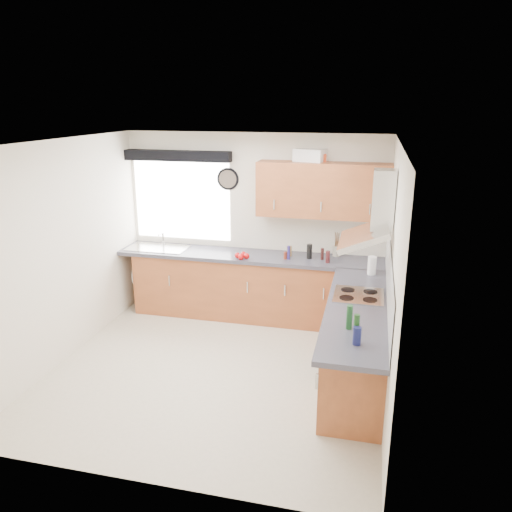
% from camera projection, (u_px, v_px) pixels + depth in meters
% --- Properties ---
extents(ground_plane, '(3.60, 3.60, 0.00)m').
position_uv_depth(ground_plane, '(217.00, 369.00, 5.61)').
color(ground_plane, beige).
extents(ceiling, '(3.60, 3.60, 0.02)m').
position_uv_depth(ceiling, '(211.00, 142.00, 4.87)').
color(ceiling, white).
rests_on(ceiling, wall_back).
extents(wall_back, '(3.60, 0.02, 2.50)m').
position_uv_depth(wall_back, '(254.00, 225.00, 6.91)').
color(wall_back, silver).
rests_on(wall_back, ground_plane).
extents(wall_front, '(3.60, 0.02, 2.50)m').
position_uv_depth(wall_front, '(137.00, 340.00, 3.56)').
color(wall_front, silver).
rests_on(wall_front, ground_plane).
extents(wall_left, '(0.02, 3.60, 2.50)m').
position_uv_depth(wall_left, '(62.00, 253.00, 5.63)').
color(wall_left, silver).
rests_on(wall_left, ground_plane).
extents(wall_right, '(0.02, 3.60, 2.50)m').
position_uv_depth(wall_right, '(391.00, 277.00, 4.84)').
color(wall_right, silver).
rests_on(wall_right, ground_plane).
extents(window, '(1.40, 0.02, 1.10)m').
position_uv_depth(window, '(182.00, 200.00, 7.04)').
color(window, white).
rests_on(window, wall_back).
extents(window_blind, '(1.50, 0.18, 0.14)m').
position_uv_depth(window_blind, '(177.00, 156.00, 6.77)').
color(window_blind, black).
rests_on(window_blind, wall_back).
extents(splashback, '(0.01, 3.00, 0.54)m').
position_uv_depth(splashback, '(389.00, 274.00, 5.14)').
color(splashback, white).
rests_on(splashback, wall_right).
extents(base_cab_back, '(3.00, 0.58, 0.86)m').
position_uv_depth(base_cab_back, '(242.00, 287.00, 6.90)').
color(base_cab_back, brown).
rests_on(base_cab_back, ground_plane).
extents(base_cab_corner, '(0.60, 0.60, 0.86)m').
position_uv_depth(base_cab_corner, '(360.00, 297.00, 6.54)').
color(base_cab_corner, brown).
rests_on(base_cab_corner, ground_plane).
extents(base_cab_right, '(0.58, 2.10, 0.86)m').
position_uv_depth(base_cab_right, '(356.00, 343.00, 5.28)').
color(base_cab_right, brown).
rests_on(base_cab_right, ground_plane).
extents(worktop_back, '(3.60, 0.62, 0.05)m').
position_uv_depth(worktop_back, '(249.00, 256.00, 6.74)').
color(worktop_back, '#31313A').
rests_on(worktop_back, base_cab_back).
extents(worktop_right, '(0.62, 2.42, 0.05)m').
position_uv_depth(worktop_right, '(357.00, 309.00, 5.01)').
color(worktop_right, '#31313A').
rests_on(worktop_right, base_cab_right).
extents(sink, '(0.84, 0.46, 0.10)m').
position_uv_depth(sink, '(158.00, 245.00, 7.01)').
color(sink, '#BDBEBE').
rests_on(sink, worktop_back).
extents(oven, '(0.56, 0.58, 0.85)m').
position_uv_depth(oven, '(356.00, 337.00, 5.43)').
color(oven, black).
rests_on(oven, ground_plane).
extents(hob_plate, '(0.52, 0.52, 0.01)m').
position_uv_depth(hob_plate, '(359.00, 295.00, 5.28)').
color(hob_plate, '#BDBEBE').
rests_on(hob_plate, worktop_right).
extents(extractor_hood, '(0.52, 0.78, 0.66)m').
position_uv_depth(extractor_hood, '(374.00, 217.00, 5.01)').
color(extractor_hood, '#BDBEBE').
rests_on(extractor_hood, wall_right).
extents(upper_cabinets, '(1.70, 0.35, 0.70)m').
position_uv_depth(upper_cabinets, '(323.00, 190.00, 6.38)').
color(upper_cabinets, brown).
rests_on(upper_cabinets, wall_back).
extents(washing_machine, '(0.60, 0.58, 0.79)m').
position_uv_depth(washing_machine, '(212.00, 286.00, 7.02)').
color(washing_machine, white).
rests_on(washing_machine, ground_plane).
extents(wall_clock, '(0.31, 0.04, 0.31)m').
position_uv_depth(wall_clock, '(228.00, 179.00, 6.79)').
color(wall_clock, black).
rests_on(wall_clock, wall_back).
extents(casserole, '(0.43, 0.36, 0.16)m').
position_uv_depth(casserole, '(310.00, 155.00, 6.38)').
color(casserole, white).
rests_on(casserole, upper_cabinets).
extents(storage_box, '(0.25, 0.23, 0.10)m').
position_uv_depth(storage_box, '(317.00, 158.00, 6.37)').
color(storage_box, '#C13F1C').
rests_on(storage_box, upper_cabinets).
extents(utensil_pot, '(0.10, 0.10, 0.13)m').
position_uv_depth(utensil_pot, '(336.00, 251.00, 6.64)').
color(utensil_pot, gray).
rests_on(utensil_pot, worktop_back).
extents(kitchen_roll, '(0.13, 0.13, 0.22)m').
position_uv_depth(kitchen_roll, '(372.00, 265.00, 5.92)').
color(kitchen_roll, white).
rests_on(kitchen_roll, worktop_right).
extents(tomato_cluster, '(0.20, 0.20, 0.08)m').
position_uv_depth(tomato_cluster, '(242.00, 256.00, 6.54)').
color(tomato_cluster, '#B9080A').
rests_on(tomato_cluster, worktop_back).
extents(jar_0, '(0.07, 0.07, 0.13)m').
position_uv_depth(jar_0, '(289.00, 251.00, 6.65)').
color(jar_0, olive).
rests_on(jar_0, worktop_back).
extents(jar_1, '(0.04, 0.04, 0.18)m').
position_uv_depth(jar_1, '(289.00, 253.00, 6.49)').
color(jar_1, navy).
rests_on(jar_1, worktop_back).
extents(jar_2, '(0.04, 0.04, 0.10)m').
position_uv_depth(jar_2, '(285.00, 256.00, 6.52)').
color(jar_2, maroon).
rests_on(jar_2, worktop_back).
extents(jar_3, '(0.07, 0.07, 0.19)m').
position_uv_depth(jar_3, '(309.00, 251.00, 6.53)').
color(jar_3, black).
rests_on(jar_3, worktop_back).
extents(jar_4, '(0.05, 0.05, 0.16)m').
position_uv_depth(jar_4, '(328.00, 257.00, 6.36)').
color(jar_4, '#43181A').
rests_on(jar_4, worktop_back).
extents(jar_5, '(0.04, 0.04, 0.15)m').
position_uv_depth(jar_5, '(322.00, 254.00, 6.49)').
color(jar_5, '#341412').
rests_on(jar_5, worktop_back).
extents(bottle_0, '(0.06, 0.06, 0.23)m').
position_uv_depth(bottle_0, '(349.00, 317.00, 4.49)').
color(bottle_0, '#163E1C').
rests_on(bottle_0, worktop_right).
extents(bottle_1, '(0.07, 0.07, 0.16)m').
position_uv_depth(bottle_1, '(357.00, 336.00, 4.21)').
color(bottle_1, '#141846').
rests_on(bottle_1, worktop_right).
extents(bottle_2, '(0.05, 0.05, 0.25)m').
position_uv_depth(bottle_2, '(356.00, 328.00, 4.24)').
color(bottle_2, '#133714').
rests_on(bottle_2, worktop_right).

